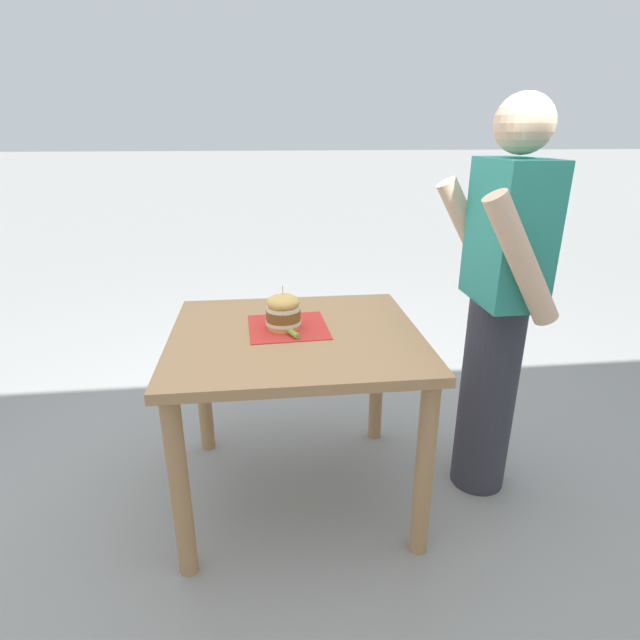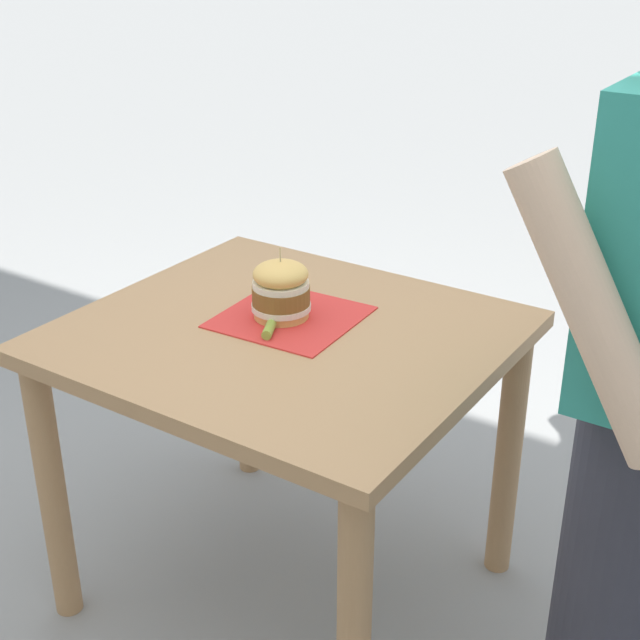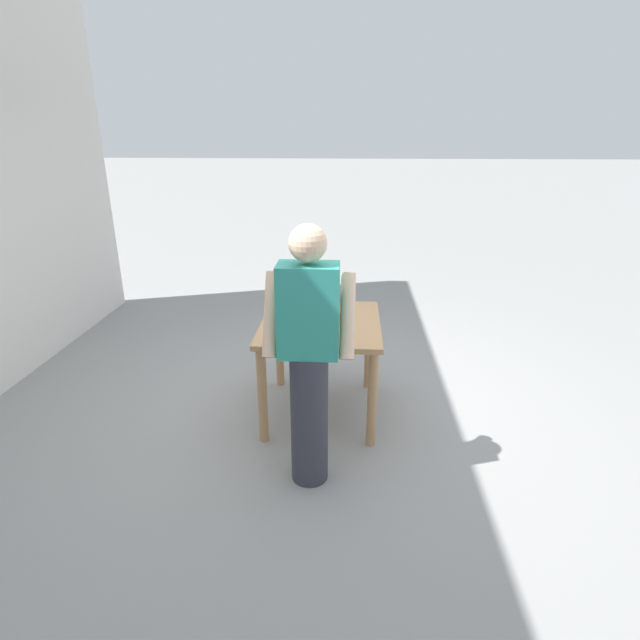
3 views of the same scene
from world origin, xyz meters
name	(u,v)px [view 2 (image 2 of 3)]	position (x,y,z in m)	size (l,w,h in m)	color
ground_plane	(290,585)	(0.00, 0.00, 0.00)	(80.00, 80.00, 0.00)	gray
patio_table	(286,378)	(0.00, 0.00, 0.66)	(0.91, 1.01, 0.79)	tan
serving_paper	(290,317)	(-0.06, -0.03, 0.79)	(0.32, 0.32, 0.00)	red
sandwich	(281,289)	(-0.05, -0.05, 0.86)	(0.15, 0.15, 0.18)	#E5B25B
pickle_spear	(270,328)	(0.04, -0.02, 0.81)	(0.02, 0.02, 0.09)	#8EA83D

